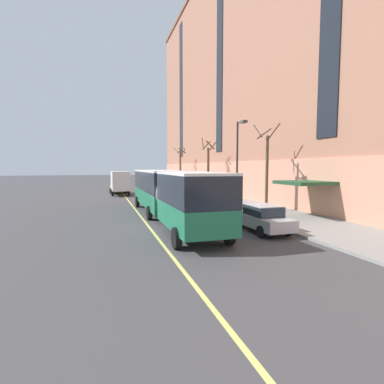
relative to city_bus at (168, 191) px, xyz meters
name	(u,v)px	position (x,y,z in m)	size (l,w,h in m)	color
ground_plane	(160,227)	(-1.07, -2.62, -2.02)	(260.00, 260.00, 0.00)	#424244
sidewalk	(269,213)	(8.36, 0.38, -1.94)	(5.51, 160.00, 0.15)	gray
city_bus	(168,191)	(0.00, 0.00, 0.00)	(3.00, 18.06, 3.46)	#1E704C
parked_car_red_1	(181,192)	(4.38, 13.04, -1.23)	(1.95, 4.70, 1.56)	#B21E19
parked_car_silver_2	(261,218)	(4.34, -5.44, -1.23)	(1.98, 4.69, 1.56)	#B7B7BC
parked_car_silver_3	(196,197)	(4.29, 6.96, -1.23)	(2.02, 4.46, 1.56)	#B7B7BC
parked_car_champagne_4	(166,187)	(4.45, 22.07, -1.23)	(1.93, 4.79, 1.56)	#BCAD89
parked_car_champagne_5	(156,184)	(4.39, 30.01, -1.23)	(1.96, 4.39, 1.56)	#BCAD89
box_truck	(120,182)	(-2.19, 20.17, -0.25)	(2.44, 6.49, 3.16)	silver
taxi_cab	(117,188)	(-2.40, 23.33, -1.23)	(2.11, 4.35, 1.56)	yellow
street_tree_mid_block	(267,167)	(8.48, 1.09, 1.69)	(1.84, 1.76, 7.09)	brown
street_tree_far_uptown	(208,167)	(8.48, 15.24, 1.75)	(1.75, 1.59, 7.31)	brown
street_tree_far_downtown	(180,167)	(8.49, 29.40, 1.80)	(1.91, 1.74, 7.06)	brown
street_lamp	(238,157)	(6.20, 1.63, 2.53)	(0.36, 1.48, 7.22)	#2D2D30
fire_hydrant	(200,196)	(6.10, 11.31, -1.52)	(0.42, 0.24, 0.72)	red
lane_centerline	(143,220)	(-1.70, 0.38, -2.01)	(0.16, 140.00, 0.01)	#E0D66B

